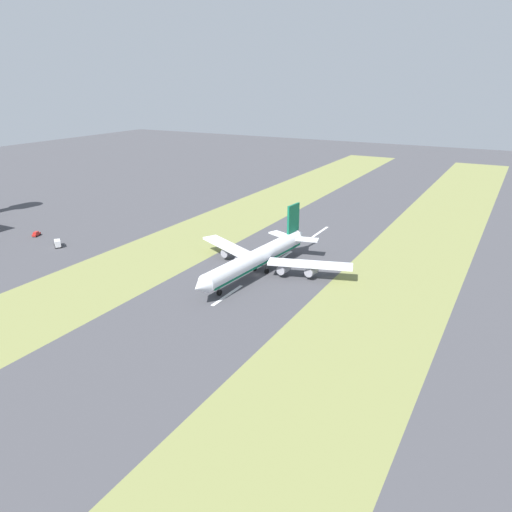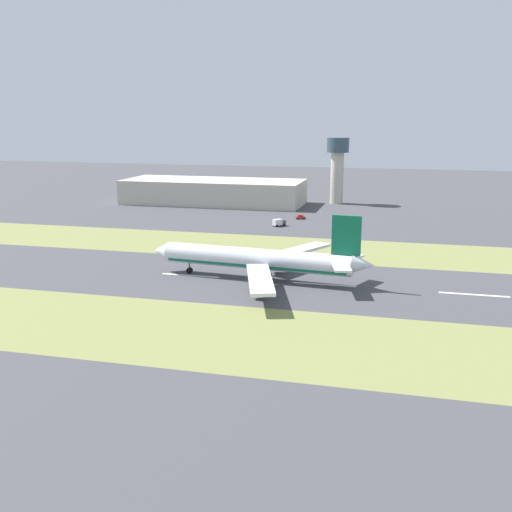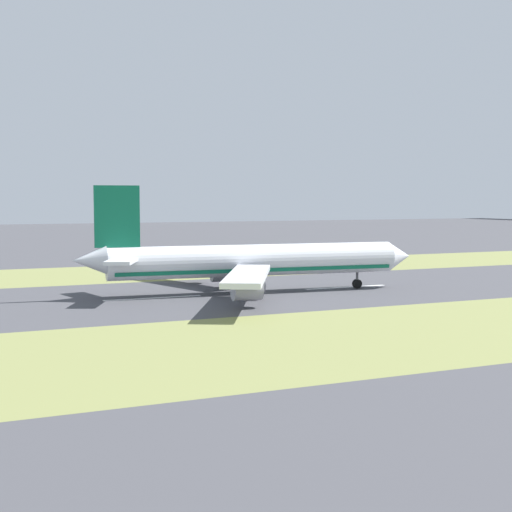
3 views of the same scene
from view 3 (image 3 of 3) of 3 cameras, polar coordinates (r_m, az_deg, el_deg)
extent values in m
plane|color=#424247|center=(136.30, -0.02, -2.92)|extent=(800.00, 800.00, 0.00)
cube|color=olive|center=(178.26, -5.74, -1.16)|extent=(40.00, 600.00, 0.01)
cube|color=olive|center=(97.10, 10.58, -6.06)|extent=(40.00, 600.00, 0.01)
cube|color=silver|center=(129.74, -8.24, -3.34)|extent=(1.20, 18.00, 0.01)
cube|color=silver|center=(145.22, 7.20, -2.49)|extent=(1.20, 18.00, 0.01)
cylinder|color=silver|center=(135.13, 0.00, -0.34)|extent=(10.86, 56.31, 6.00)
cone|color=silver|center=(147.53, 11.32, -0.01)|extent=(6.29, 5.49, 5.88)
cone|color=silver|center=(128.79, -13.21, -0.35)|extent=(5.60, 6.42, 5.10)
cube|color=#0F6647|center=(135.28, 0.00, -1.03)|extent=(10.36, 54.05, 0.70)
cube|color=silver|center=(150.02, -4.72, -0.21)|extent=(29.49, 14.22, 0.90)
cube|color=silver|center=(116.43, -0.67, -1.58)|extent=(28.56, 18.51, 0.90)
cylinder|color=#93939E|center=(142.86, -2.66, -1.42)|extent=(3.61, 5.06, 3.20)
cylinder|color=#93939E|center=(150.66, -4.86, -1.12)|extent=(3.61, 5.06, 3.20)
cylinder|color=#93939E|center=(125.73, -0.45, -2.24)|extent=(3.61, 5.06, 3.20)
cylinder|color=#93939E|center=(116.16, -0.73, -2.81)|extent=(3.61, 5.06, 3.20)
cube|color=#0F6647|center=(128.90, -11.06, 3.12)|extent=(1.49, 8.04, 11.00)
cube|color=silver|center=(134.74, -11.30, -0.01)|extent=(10.73, 6.54, 0.60)
cube|color=silver|center=(123.87, -10.68, -0.40)|extent=(10.92, 7.96, 0.60)
cylinder|color=#59595E|center=(143.56, 8.10, -1.58)|extent=(0.50, 0.50, 3.20)
cylinder|color=black|center=(143.74, 8.09, -2.21)|extent=(1.05, 1.87, 1.80)
cylinder|color=#59595E|center=(137.07, -1.53, -1.82)|extent=(0.50, 0.50, 3.20)
cylinder|color=black|center=(137.25, -1.53, -2.49)|extent=(1.05, 1.87, 1.80)
cylinder|color=#59595E|center=(132.13, -0.88, -2.06)|extent=(0.50, 0.50, 3.20)
cylinder|color=black|center=(132.32, -0.88, -2.75)|extent=(1.05, 1.87, 1.80)
camera|label=1|loc=(286.34, 21.37, 13.84)|focal=35.00mm
camera|label=2|loc=(287.97, -21.13, 9.93)|focal=42.00mm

